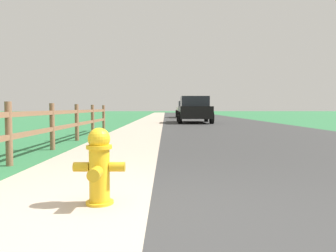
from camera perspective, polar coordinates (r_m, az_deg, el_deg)
name	(u,v)px	position (r m, az deg, el deg)	size (l,w,h in m)	color
ground_plane	(164,119)	(27.66, -0.75, 1.27)	(120.00, 120.00, 0.00)	#2E7041
road_asphalt	(202,118)	(29.84, 6.01, 1.40)	(7.00, 66.00, 0.01)	#343434
curb_concrete	(131,118)	(29.82, -6.50, 1.40)	(6.00, 66.00, 0.01)	#B5A28F
grass_verge	(115,118)	(30.02, -9.35, 1.39)	(5.00, 66.00, 0.00)	#2E7041
fire_hydrant	(99,166)	(3.29, -12.00, -6.82)	(0.51, 0.42, 0.76)	yellow
rail_fence	(52,123)	(7.73, -19.67, 0.49)	(0.11, 12.22, 1.06)	brown
parked_suv_black	(194,109)	(20.67, 4.59, 2.91)	(2.14, 4.58, 1.65)	black
parked_car_beige	(187,109)	(31.33, 3.34, 2.93)	(2.07, 4.92, 1.58)	#C6B793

